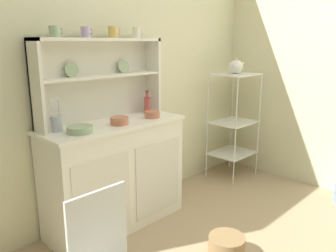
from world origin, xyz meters
TOP-DOWN VIEW (x-y plane):
  - wall_back at (0.00, 1.62)m, footprint 3.84×0.05m
  - hutch_cabinet at (-0.33, 1.37)m, footprint 1.17×0.45m
  - hutch_shelf_unit at (-0.33, 1.53)m, footprint 1.09×0.18m
  - bakers_rack at (1.23, 1.30)m, footprint 0.48×0.38m
  - floor_basket at (-0.07, 0.46)m, footprint 0.26×0.26m
  - cup_sage_0 at (-0.69, 1.49)m, footprint 0.09×0.08m
  - cup_lilac_1 at (-0.45, 1.49)m, footprint 0.08×0.07m
  - cup_gold_2 at (-0.21, 1.49)m, footprint 0.09×0.08m
  - cup_cream_3 at (0.03, 1.49)m, footprint 0.08×0.06m
  - bowl_mixing_large at (-0.67, 1.29)m, footprint 0.18×0.18m
  - bowl_floral_medium at (-0.33, 1.29)m, footprint 0.14×0.14m
  - bowl_cream_small at (0.01, 1.29)m, footprint 0.13×0.13m
  - jam_bottle at (0.11, 1.45)m, footprint 0.06×0.06m
  - utensil_jar at (-0.76, 1.45)m, footprint 0.08×0.08m
  - porcelain_teapot at (1.23, 1.30)m, footprint 0.23×0.14m

SIDE VIEW (x-z plane):
  - floor_basket at x=-0.07m, z-range 0.00..0.15m
  - hutch_cabinet at x=-0.33m, z-range 0.01..0.88m
  - bakers_rack at x=1.23m, z-range 0.12..1.26m
  - bowl_mixing_large at x=-0.67m, z-range 0.86..0.91m
  - bowl_cream_small at x=0.01m, z-range 0.86..0.92m
  - bowl_floral_medium at x=-0.33m, z-range 0.86..0.92m
  - utensil_jar at x=-0.76m, z-range 0.80..1.04m
  - jam_bottle at x=0.11m, z-range 0.84..1.04m
  - porcelain_teapot at x=1.23m, z-range 1.14..1.30m
  - hutch_shelf_unit at x=-0.33m, z-range 0.92..1.56m
  - wall_back at x=0.00m, z-range 0.00..2.50m
  - cup_sage_0 at x=-0.69m, z-range 1.51..1.58m
  - cup_lilac_1 at x=-0.45m, z-range 1.51..1.58m
  - cup_cream_3 at x=0.03m, z-range 1.51..1.59m
  - cup_gold_2 at x=-0.21m, z-range 1.51..1.59m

